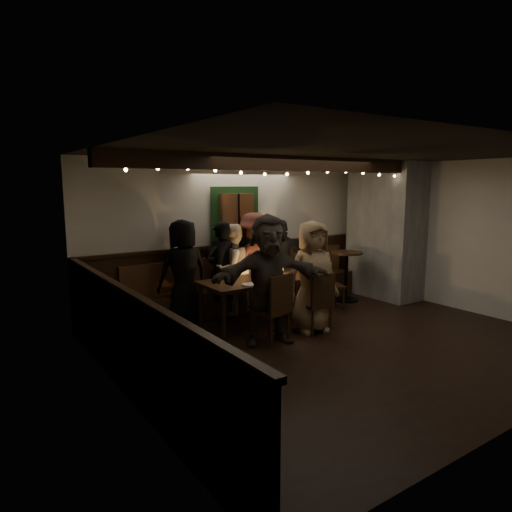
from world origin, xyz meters
TOP-DOWN VIEW (x-y plane):
  - room at (1.07, 1.42)m, footprint 6.02×5.01m
  - dining_table at (-0.33, 1.40)m, footprint 2.02×0.86m
  - chair_near_left at (-0.77, 0.48)m, footprint 0.53×0.53m
  - chair_near_right at (0.03, 0.49)m, footprint 0.44×0.44m
  - chair_end at (1.08, 1.42)m, footprint 0.50×0.50m
  - high_top at (1.77, 1.65)m, footprint 0.59×0.59m
  - person_a at (-1.39, 2.06)m, footprint 0.82×0.55m
  - person_b at (-0.72, 2.06)m, footprint 0.60×0.41m
  - person_c at (-0.48, 2.11)m, footprint 0.86×0.74m
  - person_d at (-0.02, 2.12)m, footprint 1.11×0.65m
  - person_e at (0.57, 2.08)m, footprint 0.99×0.63m
  - person_f at (-0.80, 0.59)m, footprint 1.75×0.99m
  - person_g at (0.02, 0.63)m, footprint 0.90×0.67m

SIDE VIEW (x-z plane):
  - chair_end at x=1.08m, z-range 0.06..0.93m
  - chair_near_right at x=0.03m, z-range 0.06..0.97m
  - chair_near_left at x=-0.77m, z-range 0.06..1.05m
  - high_top at x=1.77m, z-range 0.12..1.06m
  - dining_table at x=-0.33m, z-range 0.22..1.10m
  - person_c at x=-0.48m, z-range 0.00..1.54m
  - person_e at x=0.57m, z-range 0.00..1.57m
  - person_b at x=-0.72m, z-range 0.00..1.60m
  - person_a at x=-1.39m, z-range 0.00..1.66m
  - person_g at x=0.02m, z-range 0.00..1.67m
  - person_d at x=-0.02m, z-range 0.00..1.71m
  - person_f at x=-0.80m, z-range 0.00..1.80m
  - room at x=1.07m, z-range -0.24..2.38m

